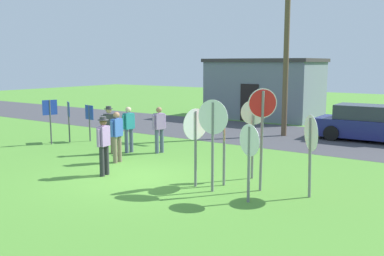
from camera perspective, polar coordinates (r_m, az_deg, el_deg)
ground_plane at (r=12.85m, az=-7.78°, el=-6.32°), size 80.00×80.00×0.00m
street_asphalt at (r=20.46m, az=10.00°, el=-0.81°), size 60.00×6.40×0.01m
building_background at (r=26.41m, az=9.44°, el=5.12°), size 6.45×3.99×3.52m
utility_pole at (r=19.98m, az=12.22°, el=10.17°), size 1.80×0.24×7.48m
parked_car_on_street at (r=19.91m, az=22.01°, el=0.43°), size 4.33×2.08×1.51m
stop_sign_leaning_left at (r=10.99m, az=2.74°, el=-0.05°), size 0.88×0.07×2.36m
stop_sign_nearest at (r=10.26m, az=7.49°, el=-2.83°), size 0.69×0.34×1.87m
stop_sign_leaning_right at (r=11.60m, az=4.26°, el=-0.86°), size 0.44×0.72×2.03m
stop_sign_center_cluster at (r=11.12m, az=9.15°, el=0.83°), size 0.56×0.54×2.64m
stop_sign_rear_left at (r=10.90m, az=15.24°, el=-1.71°), size 0.60×0.68×2.04m
stop_sign_far_back at (r=12.33m, az=7.97°, el=0.28°), size 0.63×0.39×2.25m
stop_sign_tallest at (r=11.46m, az=0.45°, el=-0.71°), size 0.22×0.81×2.09m
person_holding_notes at (r=16.09m, az=-8.28°, el=0.13°), size 0.27×0.56×1.69m
person_on_left at (r=14.55m, az=-9.78°, el=-0.79°), size 0.23×0.57×1.69m
person_in_teal at (r=12.92m, az=-11.46°, el=-1.85°), size 0.31×0.57×1.74m
person_in_dark_shirt at (r=15.97m, az=-10.78°, el=0.12°), size 0.39×0.48×1.74m
person_in_blue at (r=15.91m, az=-4.31°, el=0.10°), size 0.31×0.55×1.69m
info_panel_leftmost at (r=18.74m, az=-15.81°, el=1.71°), size 0.52×0.34×1.68m
info_panel_middle at (r=18.42m, az=-18.04°, el=1.77°), size 0.20×0.58×1.80m
info_panel_rightmost at (r=18.77m, az=-13.25°, el=1.46°), size 0.59×0.14×1.52m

